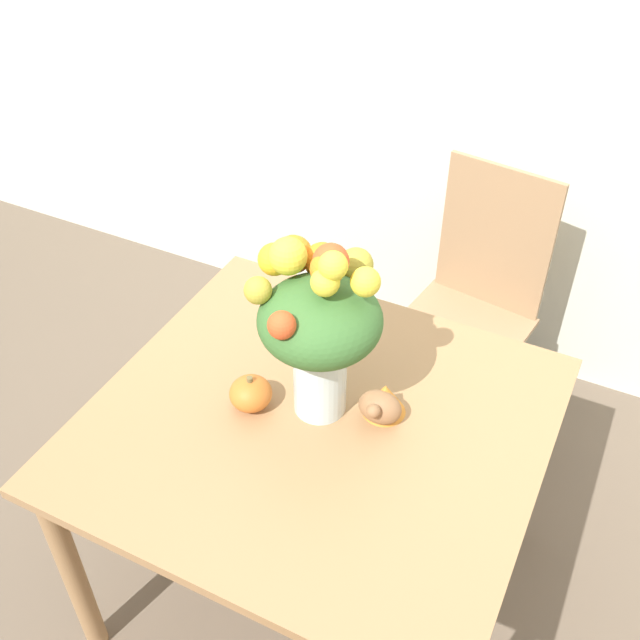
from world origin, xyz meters
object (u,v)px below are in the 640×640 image
Objects in this scene: dining_chair_near_window at (472,307)px; pumpkin at (251,393)px; turkey_figurine at (383,402)px; flower_vase at (318,322)px.

pumpkin is at bearing -100.22° from dining_chair_near_window.
dining_chair_near_window is at bearing 71.33° from pumpkin.
pumpkin reaches higher than turkey_figurine.
pumpkin is at bearing -149.86° from flower_vase.
pumpkin is (-0.15, -0.09, -0.23)m from flower_vase.
flower_vase is 0.28m from turkey_figurine.
flower_vase is 0.50× the size of dining_chair_near_window.
dining_chair_near_window is (0.32, 0.95, -0.29)m from pumpkin.
flower_vase is 0.29m from pumpkin.
turkey_figurine is at bearing -82.10° from dining_chair_near_window.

